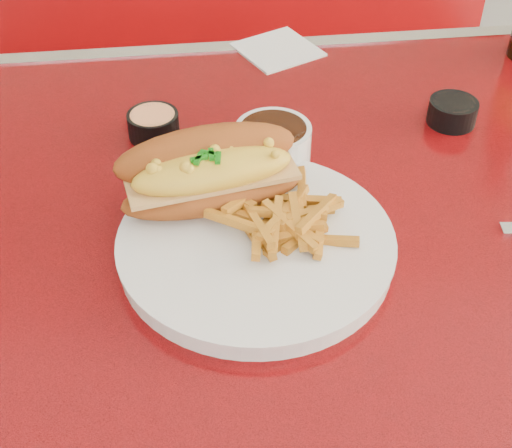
{
  "coord_description": "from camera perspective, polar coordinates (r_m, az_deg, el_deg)",
  "views": [
    {
      "loc": [
        -0.14,
        -0.59,
        1.28
      ],
      "look_at": [
        -0.07,
        -0.05,
        0.81
      ],
      "focal_mm": 50.0,
      "sensor_mm": 36.0,
      "label": 1
    }
  ],
  "objects": [
    {
      "name": "booth_bench_far",
      "position": [
        1.72,
        -1.03,
        6.02
      ],
      "size": [
        1.2,
        0.51,
        0.9
      ],
      "color": "#94090C",
      "rests_on": "ground"
    },
    {
      "name": "sauce_cup_left",
      "position": [
        0.91,
        -8.22,
        7.93
      ],
      "size": [
        0.08,
        0.08,
        0.03
      ],
      "rotation": [
        0.0,
        0.0,
        -0.39
      ],
      "color": "black",
      "rests_on": "diner_table"
    },
    {
      "name": "paper_napkin",
      "position": [
        1.1,
        1.74,
        13.77
      ],
      "size": [
        0.14,
        0.14,
        0.0
      ],
      "primitive_type": "cube",
      "rotation": [
        0.0,
        0.0,
        0.44
      ],
      "color": "white",
      "rests_on": "diner_table"
    },
    {
      "name": "mac_hoagie",
      "position": [
        0.75,
        -3.67,
        4.2
      ],
      "size": [
        0.21,
        0.13,
        0.09
      ],
      "rotation": [
        0.0,
        0.0,
        0.18
      ],
      "color": "#994918",
      "rests_on": "dinner_plate"
    },
    {
      "name": "dinner_plate",
      "position": [
        0.73,
        -0.0,
        -1.67
      ],
      "size": [
        0.3,
        0.3,
        0.02
      ],
      "rotation": [
        0.0,
        0.0,
        0.05
      ],
      "color": "silver",
      "rests_on": "diner_table"
    },
    {
      "name": "diner_table",
      "position": [
        0.9,
        4.29,
        -7.02
      ],
      "size": [
        1.23,
        0.83,
        0.77
      ],
      "color": "red",
      "rests_on": "ground"
    },
    {
      "name": "sauce_cup_right",
      "position": [
        0.96,
        15.46,
        8.71
      ],
      "size": [
        0.08,
        0.08,
        0.03
      ],
      "rotation": [
        0.0,
        0.0,
        -0.26
      ],
      "color": "black",
      "rests_on": "diner_table"
    },
    {
      "name": "gravy_ramekin",
      "position": [
        0.85,
        1.37,
        6.42
      ],
      "size": [
        0.1,
        0.1,
        0.05
      ],
      "rotation": [
        0.0,
        0.0,
        0.14
      ],
      "color": "silver",
      "rests_on": "diner_table"
    },
    {
      "name": "fork",
      "position": [
        0.74,
        4.62,
        -0.54
      ],
      "size": [
        0.09,
        0.14,
        0.0
      ],
      "rotation": [
        0.0,
        0.0,
        2.13
      ],
      "color": "silver",
      "rests_on": "dinner_plate"
    },
    {
      "name": "fries_pile",
      "position": [
        0.73,
        1.0,
        0.9
      ],
      "size": [
        0.12,
        0.11,
        0.03
      ],
      "primitive_type": null,
      "rotation": [
        0.0,
        0.0,
        0.06
      ],
      "color": "orange",
      "rests_on": "dinner_plate"
    }
  ]
}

